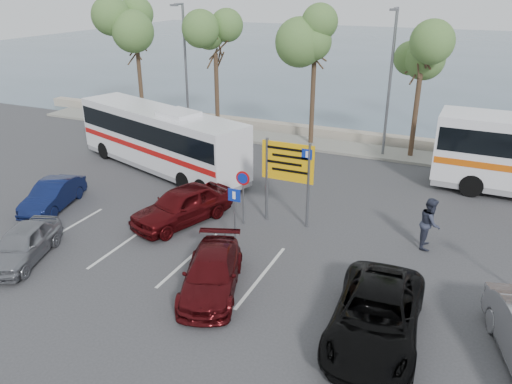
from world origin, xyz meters
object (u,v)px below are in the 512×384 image
at_px(car_red, 182,205).
at_px(car_maroon, 212,273).
at_px(direction_sign, 288,168).
at_px(coach_bus_left, 160,141).
at_px(car_blue, 53,195).
at_px(pedestrian_far, 430,223).
at_px(car_silver_a, 22,244).
at_px(suv_black, 376,316).
at_px(street_lamp_left, 185,62).
at_px(street_lamp_right, 390,76).
at_px(pedestrian_near, 199,172).

bearing_deg(car_red, car_maroon, -28.31).
bearing_deg(direction_sign, coach_bus_left, 158.50).
height_order(car_blue, pedestrian_far, pedestrian_far).
distance_m(car_silver_a, suv_black, 12.51).
bearing_deg(street_lamp_left, car_maroon, -56.52).
height_order(direction_sign, coach_bus_left, direction_sign).
distance_m(car_blue, pedestrian_far, 15.94).
xyz_separation_m(coach_bus_left, car_red, (4.38, -5.00, -0.84)).
bearing_deg(car_maroon, car_red, 112.47).
distance_m(street_lamp_left, suv_black, 22.99).
xyz_separation_m(street_lamp_left, car_silver_a, (3.40, -17.02, -3.96)).
distance_m(street_lamp_right, coach_bus_left, 12.88).
relative_size(car_silver_a, car_red, 0.83).
bearing_deg(coach_bus_left, pedestrian_near, -25.16).
bearing_deg(street_lamp_right, suv_black, -79.88).
relative_size(street_lamp_right, direction_sign, 2.23).
bearing_deg(car_blue, suv_black, -26.19).
relative_size(car_maroon, suv_black, 0.82).
xyz_separation_m(direction_sign, car_silver_a, (-7.60, -6.70, -1.79)).
height_order(direction_sign, pedestrian_far, direction_sign).
relative_size(direction_sign, pedestrian_far, 1.81).
xyz_separation_m(street_lamp_right, car_maroon, (-2.46, -15.93, -3.98)).
xyz_separation_m(car_silver_a, car_blue, (-2.40, 3.89, -0.02)).
bearing_deg(car_red, street_lamp_right, 83.05).
relative_size(street_lamp_right, car_maroon, 1.88).
height_order(street_lamp_left, car_red, street_lamp_left).
height_order(street_lamp_left, direction_sign, street_lamp_left).
distance_m(street_lamp_left, car_red, 14.43).
bearing_deg(pedestrian_far, suv_black, 169.21).
bearing_deg(car_silver_a, car_red, 35.69).
xyz_separation_m(car_red, pedestrian_far, (9.63, 1.98, 0.22)).
bearing_deg(direction_sign, pedestrian_near, 160.84).
relative_size(street_lamp_right, car_blue, 2.13).
xyz_separation_m(pedestrian_near, pedestrian_far, (10.82, -1.52, 0.12)).
bearing_deg(car_red, car_silver_a, -106.17).
distance_m(direction_sign, coach_bus_left, 9.05).
bearing_deg(car_red, car_blue, -149.92).
bearing_deg(suv_black, direction_sign, 126.43).
bearing_deg(pedestrian_far, coach_bus_left, 74.01).
bearing_deg(direction_sign, car_red, -157.03).
xyz_separation_m(street_lamp_left, car_blue, (1.00, -13.13, -3.98)).
height_order(street_lamp_right, car_red, street_lamp_right).
bearing_deg(car_maroon, direction_sign, 65.61).
xyz_separation_m(street_lamp_right, car_silver_a, (-9.60, -17.02, -3.96)).
height_order(direction_sign, car_silver_a, direction_sign).
xyz_separation_m(car_blue, pedestrian_near, (4.81, 4.61, 0.26)).
bearing_deg(pedestrian_far, car_silver_a, 113.99).
bearing_deg(suv_black, car_silver_a, -179.53).
xyz_separation_m(street_lamp_left, pedestrian_far, (16.63, -10.04, -3.60)).
distance_m(car_blue, car_maroon, 9.94).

